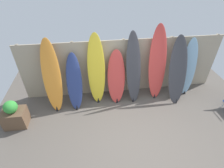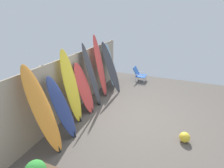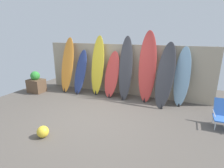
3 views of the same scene
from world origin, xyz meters
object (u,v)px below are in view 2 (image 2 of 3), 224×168
surfboard_orange_0 (43,112)px  surfboard_red_3 (84,89)px  surfboard_skyblue_7 (110,65)px  surfboard_navy_1 (62,108)px  surfboard_charcoal_4 (92,76)px  beach_ball (185,137)px  surfboard_red_5 (100,67)px  surfboard_yellow_2 (72,88)px  surfboard_charcoal_6 (111,68)px  beach_chair (139,74)px

surfboard_orange_0 → surfboard_red_3: size_ratio=1.29×
surfboard_orange_0 → surfboard_skyblue_7: (4.09, 0.15, -0.11)m
surfboard_navy_1 → surfboard_skyblue_7: surfboard_skyblue_7 is taller
surfboard_orange_0 → surfboard_charcoal_4: surfboard_charcoal_4 is taller
surfboard_charcoal_4 → beach_ball: bearing=-106.2°
surfboard_orange_0 → surfboard_red_5: size_ratio=0.89×
surfboard_yellow_2 → surfboard_red_5: surfboard_red_5 is taller
surfboard_skyblue_7 → surfboard_charcoal_6: bearing=-154.3°
surfboard_navy_1 → surfboard_yellow_2: bearing=12.0°
surfboard_red_3 → beach_chair: surfboard_red_3 is taller
surfboard_navy_1 → surfboard_skyblue_7: 3.51m
surfboard_charcoal_4 → surfboard_navy_1: bearing=-177.3°
surfboard_charcoal_4 → surfboard_red_5: surfboard_red_5 is taller
surfboard_red_3 → beach_chair: size_ratio=2.51×
surfboard_orange_0 → beach_ball: 3.37m
surfboard_yellow_2 → beach_chair: bearing=-14.0°
surfboard_red_3 → surfboard_red_5: size_ratio=0.70×
surfboard_charcoal_6 → surfboard_skyblue_7: bearing=25.7°
surfboard_navy_1 → surfboard_red_3: size_ratio=1.01×
surfboard_charcoal_4 → beach_ball: surfboard_charcoal_4 is taller
surfboard_orange_0 → surfboard_red_5: 3.03m
surfboard_red_3 → surfboard_red_5: 1.27m
surfboard_navy_1 → surfboard_charcoal_6: (3.03, -0.06, 0.17)m
surfboard_yellow_2 → beach_ball: surfboard_yellow_2 is taller
surfboard_red_5 → surfboard_skyblue_7: size_ratio=1.26×
surfboard_navy_1 → surfboard_red_5: 2.47m
surfboard_charcoal_4 → beach_chair: bearing=-18.0°
surfboard_navy_1 → surfboard_yellow_2: (0.65, 0.14, 0.26)m
surfboard_charcoal_6 → surfboard_charcoal_4: bearing=173.9°
surfboard_navy_1 → beach_chair: bearing=-10.4°
surfboard_red_3 → beach_ball: bearing=-96.8°
surfboard_orange_0 → surfboard_navy_1: 0.62m
beach_ball → surfboard_red_5: bearing=62.4°
surfboard_charcoal_4 → surfboard_red_5: (0.72, 0.04, 0.09)m
surfboard_yellow_2 → surfboard_red_5: 1.80m
surfboard_charcoal_4 → beach_chair: (2.82, -0.91, -0.71)m
surfboard_charcoal_4 → surfboard_charcoal_6: size_ratio=1.08×
surfboard_skyblue_7 → beach_ball: size_ratio=7.09×
surfboard_red_5 → beach_ball: surfboard_red_5 is taller
surfboard_charcoal_4 → beach_chair: 3.05m
surfboard_charcoal_6 → beach_chair: 1.82m
surfboard_red_3 → beach_ball: surfboard_red_3 is taller
surfboard_red_3 → surfboard_skyblue_7: size_ratio=0.87×
surfboard_charcoal_4 → beach_ball: size_ratio=8.24×
surfboard_charcoal_4 → beach_chair: size_ratio=3.34×
surfboard_red_5 → beach_chair: size_ratio=3.61×
surfboard_navy_1 → surfboard_red_3: surfboard_navy_1 is taller
surfboard_charcoal_4 → surfboard_skyblue_7: (1.78, 0.09, -0.14)m
surfboard_charcoal_4 → surfboard_skyblue_7: size_ratio=1.16×
surfboard_navy_1 → surfboard_red_3: (1.22, 0.09, -0.01)m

